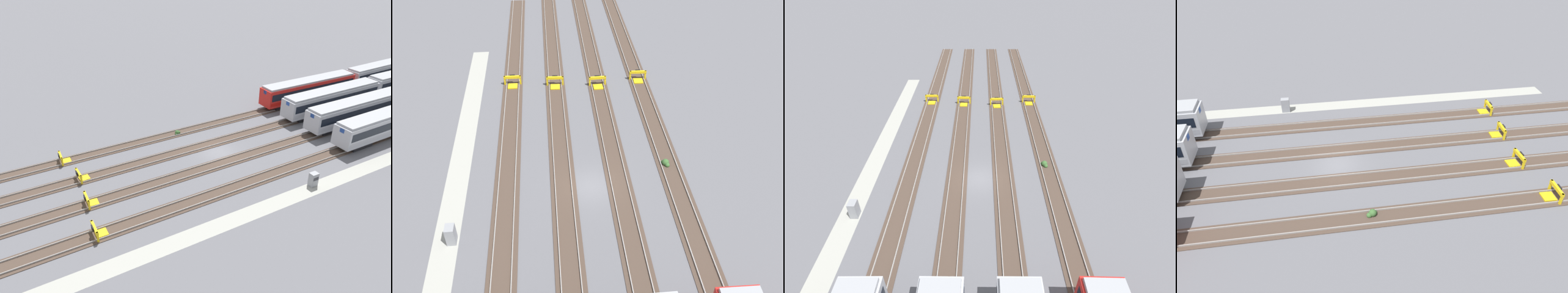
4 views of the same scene
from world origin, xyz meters
TOP-DOWN VIEW (x-y plane):
  - ground_plane at (0.00, 0.00)m, footprint 400.00×400.00m
  - service_walkway at (0.00, -11.80)m, footprint 54.00×2.00m
  - rail_track_nearest at (0.00, -7.37)m, footprint 90.00×2.23m
  - rail_track_near_inner at (0.00, -2.46)m, footprint 90.00×2.24m
  - rail_track_middle at (0.00, 2.46)m, footprint 90.00×2.24m
  - rail_track_far_inner at (0.00, 7.37)m, footprint 90.00×2.23m
  - bumper_stop_nearest_track at (-17.93, -7.38)m, footprint 1.36×2.00m
  - bumper_stop_near_inner_track at (-17.28, -2.47)m, footprint 1.38×2.01m
  - bumper_stop_middle_track at (-16.81, 2.47)m, footprint 1.37×2.01m
  - bumper_stop_far_inner_track at (-17.70, 7.36)m, footprint 1.37×2.01m
  - electrical_cabinet at (5.09, -11.29)m, footprint 0.90×0.73m
  - weed_clump at (-2.23, 7.09)m, footprint 0.92×0.70m

SIDE VIEW (x-z plane):
  - ground_plane at x=0.00m, z-range 0.00..0.00m
  - service_walkway at x=0.00m, z-range 0.00..0.01m
  - rail_track_nearest at x=0.00m, z-range -0.06..0.15m
  - rail_track_near_inner at x=0.00m, z-range -0.06..0.15m
  - rail_track_middle at x=0.00m, z-range -0.06..0.15m
  - rail_track_far_inner at x=0.00m, z-range -0.06..0.15m
  - weed_clump at x=-2.23m, z-range -0.08..0.56m
  - bumper_stop_nearest_track at x=-17.93m, z-range -0.10..1.12m
  - bumper_stop_near_inner_track at x=-17.28m, z-range -0.10..1.12m
  - bumper_stop_middle_track at x=-16.81m, z-range -0.10..1.12m
  - bumper_stop_far_inner_track at x=-17.70m, z-range -0.10..1.12m
  - electrical_cabinet at x=5.09m, z-range 0.00..1.60m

